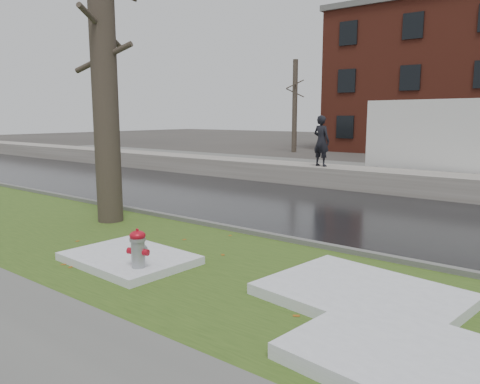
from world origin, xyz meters
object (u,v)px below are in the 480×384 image
Objects in this scene: fire_hydrant at (138,251)px; worker at (321,141)px; tree at (104,61)px; box_truck at (472,143)px.

worker is (-2.54, 10.75, 1.23)m from fire_hydrant.
tree is 8.91m from worker.
tree is (-3.69, 2.19, 3.41)m from fire_hydrant.
worker is at bearing 84.59° from fire_hydrant.
tree is 0.79× the size of box_truck.
box_truck is (5.76, 10.96, -2.19)m from tree.
fire_hydrant is 5.48m from tree.
fire_hydrant is at bearing -30.63° from tree.
fire_hydrant is 0.10× the size of tree.
worker is at bearing -145.46° from box_truck.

